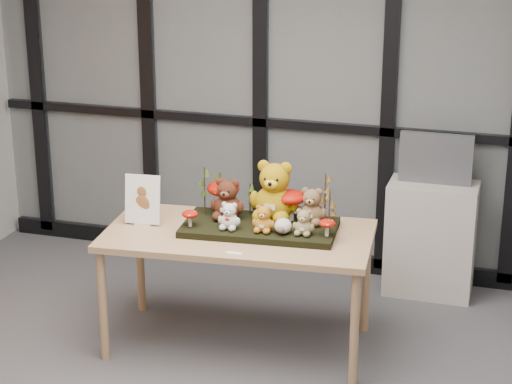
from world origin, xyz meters
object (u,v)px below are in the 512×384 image
(sign_holder, at_px, (143,202))
(mushroom_front_left, at_px, (190,217))
(bear_small_yellow, at_px, (264,217))
(mushroom_back_right, at_px, (291,204))
(bear_brown_medium, at_px, (228,197))
(bear_pooh_yellow, at_px, (275,187))
(diorama_tray, at_px, (260,227))
(bear_white_bow, at_px, (229,214))
(plush_cream_hedgehog, at_px, (283,225))
(display_table, at_px, (238,243))
(cabinet, at_px, (430,239))
(mushroom_front_right, at_px, (327,227))
(bear_tan_back, at_px, (312,204))
(monitor, at_px, (436,159))
(bear_beige_small, at_px, (304,221))
(mushroom_back_left, at_px, (223,195))

(sign_holder, bearing_deg, mushroom_front_left, -13.32)
(bear_small_yellow, distance_m, mushroom_back_right, 0.25)
(bear_brown_medium, bearing_deg, bear_pooh_yellow, 9.87)
(diorama_tray, distance_m, bear_white_bow, 0.22)
(diorama_tray, relative_size, mushroom_back_right, 4.41)
(plush_cream_hedgehog, xyz_separation_m, mushroom_front_left, (-0.55, -0.05, 0.00))
(display_table, relative_size, cabinet, 2.08)
(bear_brown_medium, distance_m, bear_small_yellow, 0.31)
(diorama_tray, xyz_separation_m, bear_white_bow, (-0.15, -0.12, 0.11))
(mushroom_front_left, bearing_deg, bear_pooh_yellow, 31.09)
(diorama_tray, height_order, bear_pooh_yellow, bear_pooh_yellow)
(mushroom_front_left, bearing_deg, display_table, 15.92)
(bear_small_yellow, relative_size, mushroom_front_right, 1.61)
(display_table, xyz_separation_m, bear_pooh_yellow, (0.17, 0.19, 0.30))
(bear_white_bow, bearing_deg, bear_small_yellow, -1.24)
(bear_tan_back, height_order, bear_small_yellow, bear_tan_back)
(mushroom_front_left, xyz_separation_m, monitor, (1.27, 1.19, 0.13))
(mushroom_back_right, bearing_deg, cabinet, 50.88)
(cabinet, xyz_separation_m, monitor, (0.00, 0.02, 0.56))
(display_table, xyz_separation_m, bear_white_bow, (-0.04, -0.05, 0.19))
(bear_small_yellow, height_order, bear_beige_small, bear_small_yellow)
(bear_white_bow, distance_m, monitor, 1.56)
(cabinet, height_order, monitor, monitor)
(bear_pooh_yellow, bearing_deg, bear_white_bow, -136.11)
(diorama_tray, distance_m, bear_pooh_yellow, 0.25)
(monitor, bearing_deg, bear_small_yellow, -125.99)
(plush_cream_hedgehog, distance_m, mushroom_front_left, 0.55)
(bear_pooh_yellow, relative_size, bear_beige_small, 2.36)
(bear_pooh_yellow, height_order, sign_holder, bear_pooh_yellow)
(monitor, bearing_deg, bear_tan_back, -122.96)
(display_table, relative_size, mushroom_back_right, 7.98)
(display_table, bearing_deg, bear_brown_medium, 126.61)
(bear_tan_back, height_order, plush_cream_hedgehog, bear_tan_back)
(bear_white_bow, distance_m, mushroom_back_left, 0.28)
(bear_beige_small, distance_m, sign_holder, 0.98)
(display_table, height_order, mushroom_front_right, mushroom_front_right)
(bear_pooh_yellow, bearing_deg, mushroom_front_left, -154.01)
(bear_pooh_yellow, xyz_separation_m, mushroom_front_left, (-0.43, -0.26, -0.14))
(display_table, distance_m, monitor, 1.52)
(mushroom_back_left, xyz_separation_m, mushroom_front_left, (-0.11, -0.28, -0.06))
(plush_cream_hedgehog, bearing_deg, mushroom_front_left, 179.63)
(bear_tan_back, xyz_separation_m, bear_small_yellow, (-0.23, -0.21, -0.03))
(sign_holder, relative_size, monitor, 0.64)
(display_table, xyz_separation_m, mushroom_front_left, (-0.27, -0.08, 0.16))
(mushroom_front_left, distance_m, sign_holder, 0.32)
(diorama_tray, xyz_separation_m, mushroom_back_left, (-0.27, 0.13, 0.13))
(cabinet, bearing_deg, bear_white_bow, -132.15)
(plush_cream_hedgehog, xyz_separation_m, mushroom_back_right, (-0.01, 0.22, 0.05))
(bear_beige_small, distance_m, cabinet, 1.34)
(bear_pooh_yellow, height_order, bear_tan_back, bear_pooh_yellow)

